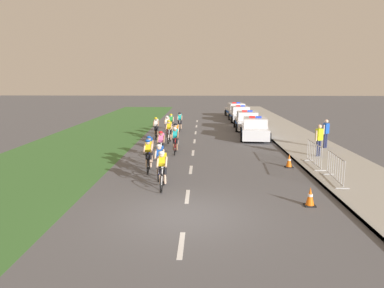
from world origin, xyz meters
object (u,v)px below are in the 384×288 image
(police_car_third, at_px, (240,115))
(cyclist_tenth, at_px, (167,125))
(police_car_furthest, at_px, (236,111))
(spectator_middle, at_px, (326,132))
(cyclist_sixth, at_px, (175,140))
(cyclist_twelfth, at_px, (171,123))
(cyclist_eighth, at_px, (169,131))
(cyclist_seventh, at_px, (176,135))
(cyclist_lead, at_px, (162,169))
(police_car_nearest, at_px, (255,129))
(cyclist_fifth, at_px, (161,144))
(cyclist_ninth, at_px, (156,127))
(crowd_barrier_middle, at_px, (314,155))
(cyclist_second, at_px, (160,160))
(cyclist_third, at_px, (148,155))
(traffic_cone_near, at_px, (289,161))
(crowd_barrier_front, at_px, (335,168))
(traffic_cone_mid, at_px, (310,197))
(spectator_closest, at_px, (319,138))
(cyclist_eleventh, at_px, (180,121))
(police_car_second, at_px, (247,121))
(cyclist_fourth, at_px, (150,150))

(police_car_third, bearing_deg, cyclist_tenth, -122.85)
(police_car_third, relative_size, police_car_furthest, 0.98)
(spectator_middle, bearing_deg, cyclist_sixth, -171.05)
(cyclist_twelfth, bearing_deg, cyclist_eighth, -86.93)
(cyclist_seventh, bearing_deg, cyclist_lead, -89.41)
(police_car_nearest, relative_size, spectator_middle, 2.71)
(cyclist_fifth, xyz_separation_m, cyclist_ninth, (-1.09, 6.81, 0.00))
(cyclist_tenth, relative_size, crowd_barrier_middle, 0.74)
(police_car_third, bearing_deg, cyclist_sixth, -107.89)
(cyclist_second, relative_size, cyclist_third, 1.00)
(cyclist_eighth, distance_m, police_car_third, 13.69)
(traffic_cone_near, bearing_deg, cyclist_eighth, 132.95)
(cyclist_third, relative_size, crowd_barrier_front, 0.74)
(cyclist_seventh, height_order, police_car_nearest, police_car_nearest)
(cyclist_lead, xyz_separation_m, traffic_cone_near, (5.61, 3.69, -0.48))
(crowd_barrier_front, relative_size, traffic_cone_mid, 3.63)
(crowd_barrier_front, bearing_deg, cyclist_fifth, 148.69)
(spectator_closest, bearing_deg, police_car_third, 98.22)
(cyclist_tenth, distance_m, spectator_closest, 11.42)
(cyclist_twelfth, bearing_deg, cyclist_third, -90.17)
(cyclist_second, height_order, cyclist_eleventh, same)
(cyclist_fifth, relative_size, police_car_second, 0.39)
(crowd_barrier_front, bearing_deg, police_car_furthest, 93.52)
(cyclist_seventh, relative_size, crowd_barrier_middle, 0.74)
(cyclist_lead, distance_m, spectator_middle, 12.02)
(cyclist_fifth, height_order, crowd_barrier_middle, cyclist_fifth)
(cyclist_second, xyz_separation_m, crowd_barrier_front, (7.04, -0.65, -0.14))
(cyclist_ninth, distance_m, police_car_nearest, 6.85)
(cyclist_fifth, height_order, cyclist_eighth, same)
(cyclist_third, height_order, cyclist_seventh, same)
(cyclist_lead, bearing_deg, spectator_closest, 37.32)
(traffic_cone_near, height_order, spectator_middle, spectator_middle)
(cyclist_seventh, xyz_separation_m, cyclist_ninth, (-1.62, 3.45, 0.00))
(cyclist_eleventh, xyz_separation_m, spectator_closest, (7.89, -10.13, 0.30))
(cyclist_eighth, bearing_deg, traffic_cone_near, -47.05)
(cyclist_ninth, relative_size, police_car_third, 0.39)
(police_car_second, xyz_separation_m, spectator_closest, (2.46, -11.23, 0.40))
(spectator_middle, bearing_deg, cyclist_fifth, -162.67)
(cyclist_third, bearing_deg, cyclist_sixth, 77.78)
(cyclist_seventh, relative_size, cyclist_twelfth, 1.00)
(cyclist_second, xyz_separation_m, police_car_furthest, (5.41, 25.86, -0.11))
(cyclist_tenth, xyz_separation_m, police_car_nearest, (6.18, -1.04, -0.11))
(cyclist_twelfth, xyz_separation_m, spectator_middle, (9.61, -6.43, 0.30))
(cyclist_tenth, bearing_deg, cyclist_sixth, -80.85)
(cyclist_fourth, bearing_deg, cyclist_twelfth, 89.33)
(police_car_furthest, xyz_separation_m, crowd_barrier_middle, (1.59, -23.75, -0.03))
(spectator_closest, bearing_deg, cyclist_ninth, 145.75)
(cyclist_second, xyz_separation_m, traffic_cone_near, (5.88, 2.22, -0.48))
(cyclist_twelfth, bearing_deg, spectator_closest, -46.31)
(cyclist_sixth, height_order, traffic_cone_near, cyclist_sixth)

